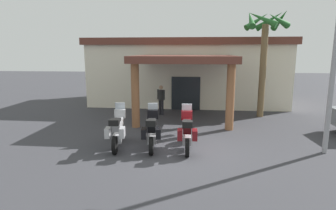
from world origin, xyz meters
TOP-DOWN VIEW (x-y plane):
  - ground_plane at (0.00, 0.00)m, footprint 80.00×80.00m
  - motel_building at (0.04, 10.07)m, footprint 13.56×10.99m
  - motorcycle_silver at (-2.41, -0.07)m, footprint 0.77×2.21m
  - motorcycle_black at (-1.08, -0.04)m, footprint 0.74×2.21m
  - motorcycle_maroon at (0.26, -0.09)m, footprint 0.72×2.21m
  - pedestrian at (-1.39, 5.72)m, footprint 0.47×0.32m
  - palm_tree_near_portico at (4.32, 5.82)m, footprint 2.39×2.49m

SIDE VIEW (x-z plane):
  - ground_plane at x=0.00m, z-range 0.00..0.00m
  - motorcycle_silver at x=-2.41m, z-range -0.11..1.50m
  - motorcycle_black at x=-1.08m, z-range -0.11..1.50m
  - motorcycle_maroon at x=0.26m, z-range -0.11..1.50m
  - pedestrian at x=-1.39m, z-range 0.14..1.87m
  - motel_building at x=0.04m, z-range 0.04..4.55m
  - palm_tree_near_portico at x=4.32m, z-range 1.40..7.35m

